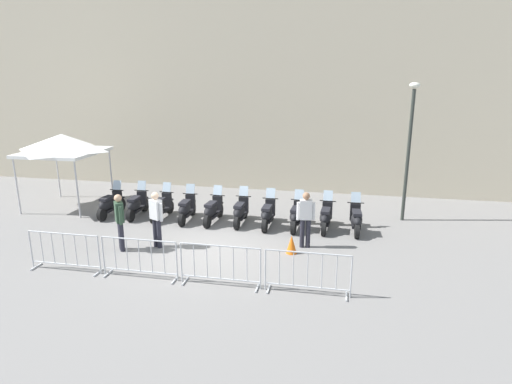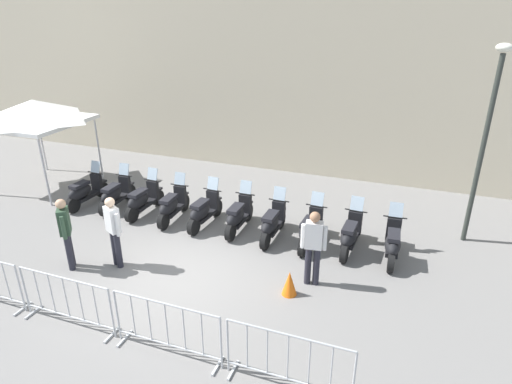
{
  "view_description": "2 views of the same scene",
  "coord_description": "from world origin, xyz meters",
  "px_view_note": "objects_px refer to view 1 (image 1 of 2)",
  "views": [
    {
      "loc": [
        3.54,
        -11.29,
        4.98
      ],
      "look_at": [
        1.14,
        2.41,
        1.23
      ],
      "focal_mm": 29.66,
      "sensor_mm": 36.0,
      "label": 1
    },
    {
      "loc": [
        4.34,
        -7.04,
        5.55
      ],
      "look_at": [
        1.0,
        2.7,
        1.13
      ],
      "focal_mm": 30.22,
      "sensor_mm": 36.0,
      "label": 2
    }
  ],
  "objects_px": {
    "motorcycle_3": "(186,209)",
    "barrier_segment_2": "(220,266)",
    "motorcycle_0": "(110,204)",
    "officer_mid_plaza": "(120,219)",
    "motorcycle_2": "(161,207)",
    "barrier_segment_1": "(139,259)",
    "motorcycle_5": "(240,212)",
    "motorcycle_1": "(137,205)",
    "barrier_segment_3": "(307,273)",
    "traffic_cone": "(292,244)",
    "street_lamp": "(410,138)",
    "canopy_tent": "(63,144)",
    "officer_near_row_end": "(306,217)",
    "motorcycle_8": "(326,217)",
    "barrier_segment_0": "(65,252)",
    "officer_by_barriers": "(156,216)",
    "motorcycle_6": "(268,214)",
    "motorcycle_7": "(296,216)",
    "motorcycle_4": "(213,211)",
    "motorcycle_9": "(356,219)"
  },
  "relations": [
    {
      "from": "motorcycle_8",
      "to": "canopy_tent",
      "type": "distance_m",
      "value": 10.44
    },
    {
      "from": "motorcycle_3",
      "to": "barrier_segment_2",
      "type": "height_order",
      "value": "motorcycle_3"
    },
    {
      "from": "motorcycle_5",
      "to": "barrier_segment_2",
      "type": "xyz_separation_m",
      "value": [
        0.47,
        -4.57,
        0.07
      ]
    },
    {
      "from": "motorcycle_0",
      "to": "officer_mid_plaza",
      "type": "height_order",
      "value": "officer_mid_plaza"
    },
    {
      "from": "motorcycle_7",
      "to": "officer_mid_plaza",
      "type": "height_order",
      "value": "officer_mid_plaza"
    },
    {
      "from": "motorcycle_0",
      "to": "canopy_tent",
      "type": "distance_m",
      "value": 3.19
    },
    {
      "from": "officer_mid_plaza",
      "to": "street_lamp",
      "type": "bearing_deg",
      "value": 26.59
    },
    {
      "from": "motorcycle_2",
      "to": "motorcycle_5",
      "type": "xyz_separation_m",
      "value": [
        2.97,
        -0.06,
        0.0
      ]
    },
    {
      "from": "motorcycle_4",
      "to": "barrier_segment_1",
      "type": "height_order",
      "value": "motorcycle_4"
    },
    {
      "from": "motorcycle_5",
      "to": "street_lamp",
      "type": "xyz_separation_m",
      "value": [
        5.7,
        1.45,
        2.55
      ]
    },
    {
      "from": "motorcycle_8",
      "to": "barrier_segment_0",
      "type": "distance_m",
      "value": 8.07
    },
    {
      "from": "barrier_segment_3",
      "to": "traffic_cone",
      "type": "distance_m",
      "value": 2.44
    },
    {
      "from": "motorcycle_1",
      "to": "canopy_tent",
      "type": "distance_m",
      "value": 3.94
    },
    {
      "from": "barrier_segment_0",
      "to": "officer_near_row_end",
      "type": "relative_size",
      "value": 1.19
    },
    {
      "from": "motorcycle_5",
      "to": "motorcycle_4",
      "type": "bearing_deg",
      "value": -177.86
    },
    {
      "from": "motorcycle_3",
      "to": "officer_by_barriers",
      "type": "bearing_deg",
      "value": -91.58
    },
    {
      "from": "barrier_segment_2",
      "to": "barrier_segment_3",
      "type": "bearing_deg",
      "value": -1.37
    },
    {
      "from": "motorcycle_2",
      "to": "motorcycle_5",
      "type": "relative_size",
      "value": 1.0
    },
    {
      "from": "motorcycle_2",
      "to": "barrier_segment_1",
      "type": "distance_m",
      "value": 4.76
    },
    {
      "from": "motorcycle_3",
      "to": "street_lamp",
      "type": "xyz_separation_m",
      "value": [
        7.68,
        1.46,
        2.55
      ]
    },
    {
      "from": "motorcycle_7",
      "to": "barrier_segment_3",
      "type": "distance_m",
      "value": 4.53
    },
    {
      "from": "motorcycle_3",
      "to": "motorcycle_4",
      "type": "distance_m",
      "value": 0.98
    },
    {
      "from": "motorcycle_0",
      "to": "canopy_tent",
      "type": "xyz_separation_m",
      "value": [
        -2.26,
        0.88,
        2.06
      ]
    },
    {
      "from": "motorcycle_6",
      "to": "barrier_segment_2",
      "type": "relative_size",
      "value": 0.84
    },
    {
      "from": "officer_mid_plaza",
      "to": "traffic_cone",
      "type": "bearing_deg",
      "value": 7.32
    },
    {
      "from": "barrier_segment_1",
      "to": "barrier_segment_2",
      "type": "relative_size",
      "value": 1.0
    },
    {
      "from": "motorcycle_3",
      "to": "motorcycle_9",
      "type": "height_order",
      "value": "same"
    },
    {
      "from": "motorcycle_5",
      "to": "motorcycle_8",
      "type": "relative_size",
      "value": 1.0
    },
    {
      "from": "motorcycle_1",
      "to": "motorcycle_2",
      "type": "bearing_deg",
      "value": -4.22
    },
    {
      "from": "motorcycle_8",
      "to": "barrier_segment_1",
      "type": "height_order",
      "value": "motorcycle_8"
    },
    {
      "from": "motorcycle_1",
      "to": "barrier_segment_3",
      "type": "xyz_separation_m",
      "value": [
        6.56,
        -4.75,
        0.07
      ]
    },
    {
      "from": "motorcycle_3",
      "to": "barrier_segment_3",
      "type": "relative_size",
      "value": 0.84
    },
    {
      "from": "motorcycle_7",
      "to": "barrier_segment_2",
      "type": "xyz_separation_m",
      "value": [
        -1.51,
        -4.43,
        0.07
      ]
    },
    {
      "from": "motorcycle_0",
      "to": "barrier_segment_0",
      "type": "height_order",
      "value": "motorcycle_0"
    },
    {
      "from": "street_lamp",
      "to": "motorcycle_0",
      "type": "bearing_deg",
      "value": -172.38
    },
    {
      "from": "motorcycle_1",
      "to": "motorcycle_4",
      "type": "relative_size",
      "value": 1.0
    },
    {
      "from": "motorcycle_8",
      "to": "street_lamp",
      "type": "relative_size",
      "value": 0.36
    },
    {
      "from": "motorcycle_4",
      "to": "traffic_cone",
      "type": "height_order",
      "value": "motorcycle_4"
    },
    {
      "from": "motorcycle_5",
      "to": "motorcycle_1",
      "type": "bearing_deg",
      "value": 178.1
    },
    {
      "from": "motorcycle_1",
      "to": "officer_mid_plaza",
      "type": "height_order",
      "value": "officer_mid_plaza"
    },
    {
      "from": "motorcycle_3",
      "to": "motorcycle_6",
      "type": "bearing_deg",
      "value": -2.01
    },
    {
      "from": "motorcycle_8",
      "to": "canopy_tent",
      "type": "bearing_deg",
      "value": 174.41
    },
    {
      "from": "motorcycle_0",
      "to": "officer_near_row_end",
      "type": "xyz_separation_m",
      "value": [
        7.33,
        -1.76,
        0.53
      ]
    },
    {
      "from": "traffic_cone",
      "to": "street_lamp",
      "type": "bearing_deg",
      "value": 45.21
    },
    {
      "from": "officer_near_row_end",
      "to": "motorcycle_8",
      "type": "bearing_deg",
      "value": 70.17
    },
    {
      "from": "officer_by_barriers",
      "to": "motorcycle_4",
      "type": "bearing_deg",
      "value": 66.88
    },
    {
      "from": "motorcycle_4",
      "to": "officer_by_barriers",
      "type": "bearing_deg",
      "value": -113.12
    },
    {
      "from": "motorcycle_3",
      "to": "barrier_segment_0",
      "type": "xyz_separation_m",
      "value": [
        -1.84,
        -4.45,
        0.07
      ]
    },
    {
      "from": "officer_mid_plaza",
      "to": "officer_by_barriers",
      "type": "bearing_deg",
      "value": 23.51
    },
    {
      "from": "motorcycle_6",
      "to": "traffic_cone",
      "type": "distance_m",
      "value": 2.39
    }
  ]
}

